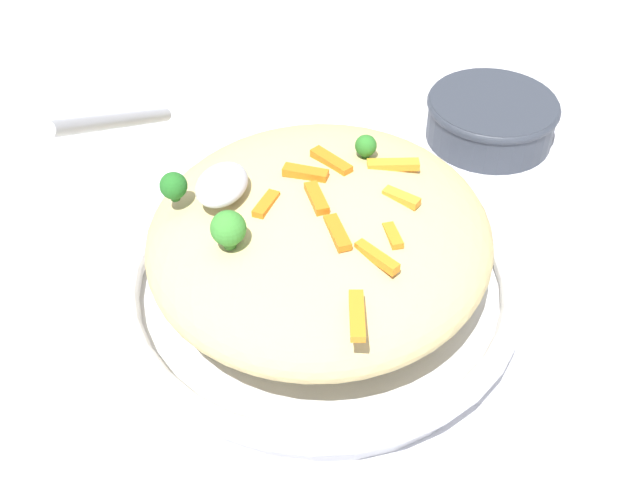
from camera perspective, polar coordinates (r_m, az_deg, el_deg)
ground_plane at (r=0.70m, az=-0.00°, el=-4.80°), size 2.40×2.40×0.00m
serving_bowl at (r=0.68m, az=-0.00°, el=-3.38°), size 0.36×0.36×0.05m
pasta_mound at (r=0.64m, az=-0.00°, el=0.39°), size 0.30×0.29×0.09m
carrot_piece_0 at (r=0.58m, az=5.46°, el=0.34°), size 0.03×0.02×0.01m
carrot_piece_1 at (r=0.60m, az=-4.05°, el=2.68°), size 0.03×0.02×0.01m
carrot_piece_2 at (r=0.64m, az=5.49°, el=5.63°), size 0.02×0.04×0.01m
carrot_piece_3 at (r=0.60m, az=-0.53°, el=3.16°), size 0.04×0.03×0.01m
carrot_piece_4 at (r=0.62m, az=-1.09°, el=5.05°), size 0.01×0.04×0.01m
carrot_piece_5 at (r=0.52m, az=2.79°, el=-5.66°), size 0.04×0.02×0.01m
carrot_piece_6 at (r=0.57m, az=1.31°, el=0.56°), size 0.04×0.03×0.01m
carrot_piece_7 at (r=0.64m, az=1.20°, el=5.86°), size 0.03×0.04×0.01m
carrot_piece_8 at (r=0.61m, az=6.10°, el=3.18°), size 0.02×0.03×0.01m
carrot_piece_9 at (r=0.56m, az=4.28°, el=-1.28°), size 0.03×0.04×0.01m
broccoli_floret_0 at (r=0.65m, az=3.44°, el=7.04°), size 0.02×0.02×0.02m
broccoli_floret_1 at (r=0.56m, az=-6.87°, el=0.85°), size 0.03×0.03×0.03m
broccoli_floret_2 at (r=0.62m, az=-10.89°, el=3.98°), size 0.02×0.02×0.02m
serving_spoon at (r=0.61m, az=-10.44°, el=5.96°), size 0.17×0.11×0.11m
companion_bowl at (r=0.91m, az=12.68°, el=9.00°), size 0.15×0.15×0.05m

